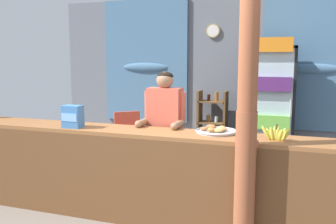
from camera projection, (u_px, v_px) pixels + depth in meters
ground_plane at (183, 193)px, 4.76m from camera, size 8.18×8.18×0.00m
back_wall_curtained at (217, 76)px, 6.36m from camera, size 5.73×0.22×2.73m
stall_counter at (144, 168)px, 3.82m from camera, size 4.39×0.48×0.96m
timber_post at (247, 117)px, 3.19m from camera, size 0.20×0.18×2.51m
drink_fridge at (268, 99)px, 5.58m from camera, size 0.78×0.71×1.99m
bottle_shelf_rack at (212, 124)px, 6.22m from camera, size 0.48×0.28×1.17m
plastic_lawn_chair at (129, 136)px, 5.90m from camera, size 0.62×0.62×0.86m
shopkeeper at (165, 123)px, 4.21m from camera, size 0.49×0.42×1.56m
snack_box_biscuit at (73, 117)px, 4.02m from camera, size 0.21×0.14×0.24m
pastry_tray at (216, 131)px, 3.76m from camera, size 0.42×0.42×0.07m
banana_bunch at (276, 134)px, 3.40m from camera, size 0.28×0.06×0.16m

